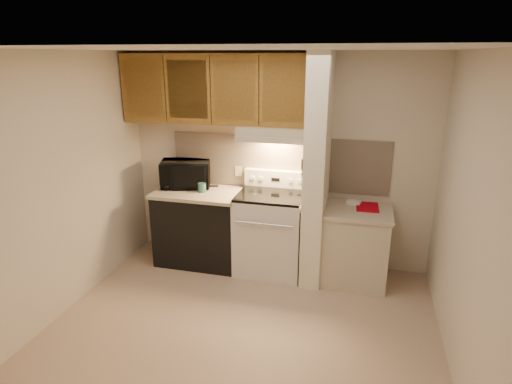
% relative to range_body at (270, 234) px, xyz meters
% --- Properties ---
extents(floor, '(3.60, 3.60, 0.00)m').
position_rel_range_body_xyz_m(floor, '(0.00, -1.16, -0.46)').
color(floor, tan).
rests_on(floor, ground).
extents(ceiling, '(3.60, 3.60, 0.00)m').
position_rel_range_body_xyz_m(ceiling, '(0.00, -1.16, 2.04)').
color(ceiling, white).
rests_on(ceiling, wall_back).
extents(wall_back, '(3.60, 2.50, 0.02)m').
position_rel_range_body_xyz_m(wall_back, '(0.00, 0.34, 0.79)').
color(wall_back, beige).
rests_on(wall_back, floor).
extents(wall_left, '(0.02, 3.00, 2.50)m').
position_rel_range_body_xyz_m(wall_left, '(-1.80, -1.16, 0.79)').
color(wall_left, beige).
rests_on(wall_left, floor).
extents(wall_right, '(0.02, 3.00, 2.50)m').
position_rel_range_body_xyz_m(wall_right, '(1.80, -1.16, 0.79)').
color(wall_right, beige).
rests_on(wall_right, floor).
extents(backsplash, '(2.60, 0.02, 0.63)m').
position_rel_range_body_xyz_m(backsplash, '(0.00, 0.33, 0.78)').
color(backsplash, beige).
rests_on(backsplash, wall_back).
extents(range_body, '(0.76, 0.65, 0.92)m').
position_rel_range_body_xyz_m(range_body, '(0.00, 0.00, 0.00)').
color(range_body, silver).
rests_on(range_body, floor).
extents(oven_window, '(0.50, 0.01, 0.30)m').
position_rel_range_body_xyz_m(oven_window, '(0.00, -0.32, 0.04)').
color(oven_window, black).
rests_on(oven_window, range_body).
extents(oven_handle, '(0.65, 0.02, 0.02)m').
position_rel_range_body_xyz_m(oven_handle, '(0.00, -0.35, 0.26)').
color(oven_handle, silver).
rests_on(oven_handle, range_body).
extents(cooktop, '(0.74, 0.64, 0.03)m').
position_rel_range_body_xyz_m(cooktop, '(0.00, 0.00, 0.48)').
color(cooktop, black).
rests_on(cooktop, range_body).
extents(range_backguard, '(0.76, 0.08, 0.20)m').
position_rel_range_body_xyz_m(range_backguard, '(0.00, 0.28, 0.59)').
color(range_backguard, silver).
rests_on(range_backguard, range_body).
extents(range_display, '(0.10, 0.01, 0.04)m').
position_rel_range_body_xyz_m(range_display, '(0.00, 0.24, 0.59)').
color(range_display, black).
rests_on(range_display, range_backguard).
extents(range_knob_left_outer, '(0.05, 0.02, 0.05)m').
position_rel_range_body_xyz_m(range_knob_left_outer, '(-0.28, 0.24, 0.59)').
color(range_knob_left_outer, silver).
rests_on(range_knob_left_outer, range_backguard).
extents(range_knob_left_inner, '(0.05, 0.02, 0.05)m').
position_rel_range_body_xyz_m(range_knob_left_inner, '(-0.18, 0.24, 0.59)').
color(range_knob_left_inner, silver).
rests_on(range_knob_left_inner, range_backguard).
extents(range_knob_right_inner, '(0.05, 0.02, 0.05)m').
position_rel_range_body_xyz_m(range_knob_right_inner, '(0.18, 0.24, 0.59)').
color(range_knob_right_inner, silver).
rests_on(range_knob_right_inner, range_backguard).
extents(range_knob_right_outer, '(0.05, 0.02, 0.05)m').
position_rel_range_body_xyz_m(range_knob_right_outer, '(0.28, 0.24, 0.59)').
color(range_knob_right_outer, silver).
rests_on(range_knob_right_outer, range_backguard).
extents(dishwasher_front, '(1.00, 0.63, 0.87)m').
position_rel_range_body_xyz_m(dishwasher_front, '(-0.88, 0.01, -0.03)').
color(dishwasher_front, black).
rests_on(dishwasher_front, floor).
extents(left_countertop, '(1.04, 0.67, 0.04)m').
position_rel_range_body_xyz_m(left_countertop, '(-0.88, 0.01, 0.43)').
color(left_countertop, '#C4B29A').
rests_on(left_countertop, dishwasher_front).
extents(spoon_rest, '(0.22, 0.13, 0.01)m').
position_rel_range_body_xyz_m(spoon_rest, '(-0.82, 0.21, 0.46)').
color(spoon_rest, black).
rests_on(spoon_rest, left_countertop).
extents(teal_jar, '(0.10, 0.10, 0.11)m').
position_rel_range_body_xyz_m(teal_jar, '(-0.83, -0.01, 0.50)').
color(teal_jar, '#295B53').
rests_on(teal_jar, left_countertop).
extents(outlet, '(0.08, 0.01, 0.12)m').
position_rel_range_body_xyz_m(outlet, '(-0.48, 0.32, 0.64)').
color(outlet, beige).
rests_on(outlet, backsplash).
extents(microwave, '(0.67, 0.55, 0.32)m').
position_rel_range_body_xyz_m(microwave, '(-1.10, 0.15, 0.61)').
color(microwave, black).
rests_on(microwave, left_countertop).
extents(partition_pillar, '(0.22, 0.70, 2.50)m').
position_rel_range_body_xyz_m(partition_pillar, '(0.51, -0.01, 0.79)').
color(partition_pillar, white).
rests_on(partition_pillar, floor).
extents(pillar_trim, '(0.01, 0.70, 0.04)m').
position_rel_range_body_xyz_m(pillar_trim, '(0.39, -0.01, 0.84)').
color(pillar_trim, olive).
rests_on(pillar_trim, partition_pillar).
extents(knife_strip, '(0.02, 0.42, 0.04)m').
position_rel_range_body_xyz_m(knife_strip, '(0.39, -0.06, 0.86)').
color(knife_strip, black).
rests_on(knife_strip, partition_pillar).
extents(knife_blade_a, '(0.01, 0.03, 0.16)m').
position_rel_range_body_xyz_m(knife_blade_a, '(0.38, -0.21, 0.76)').
color(knife_blade_a, silver).
rests_on(knife_blade_a, knife_strip).
extents(knife_handle_a, '(0.02, 0.02, 0.10)m').
position_rel_range_body_xyz_m(knife_handle_a, '(0.38, -0.21, 0.91)').
color(knife_handle_a, black).
rests_on(knife_handle_a, knife_strip).
extents(knife_blade_b, '(0.01, 0.04, 0.18)m').
position_rel_range_body_xyz_m(knife_blade_b, '(0.38, -0.15, 0.75)').
color(knife_blade_b, silver).
rests_on(knife_blade_b, knife_strip).
extents(knife_handle_b, '(0.02, 0.02, 0.10)m').
position_rel_range_body_xyz_m(knife_handle_b, '(0.38, -0.13, 0.91)').
color(knife_handle_b, black).
rests_on(knife_handle_b, knife_strip).
extents(knife_blade_c, '(0.01, 0.04, 0.20)m').
position_rel_range_body_xyz_m(knife_blade_c, '(0.38, -0.04, 0.74)').
color(knife_blade_c, silver).
rests_on(knife_blade_c, knife_strip).
extents(knife_handle_c, '(0.02, 0.02, 0.10)m').
position_rel_range_body_xyz_m(knife_handle_c, '(0.38, -0.06, 0.91)').
color(knife_handle_c, black).
rests_on(knife_handle_c, knife_strip).
extents(knife_blade_d, '(0.01, 0.04, 0.16)m').
position_rel_range_body_xyz_m(knife_blade_d, '(0.38, 0.03, 0.76)').
color(knife_blade_d, silver).
rests_on(knife_blade_d, knife_strip).
extents(knife_handle_d, '(0.02, 0.02, 0.10)m').
position_rel_range_body_xyz_m(knife_handle_d, '(0.38, 0.02, 0.91)').
color(knife_handle_d, black).
rests_on(knife_handle_d, knife_strip).
extents(knife_blade_e, '(0.01, 0.04, 0.18)m').
position_rel_range_body_xyz_m(knife_blade_e, '(0.38, 0.10, 0.75)').
color(knife_blade_e, silver).
rests_on(knife_blade_e, knife_strip).
extents(knife_handle_e, '(0.02, 0.02, 0.10)m').
position_rel_range_body_xyz_m(knife_handle_e, '(0.38, 0.10, 0.91)').
color(knife_handle_e, black).
rests_on(knife_handle_e, knife_strip).
extents(oven_mitt, '(0.03, 0.09, 0.22)m').
position_rel_range_body_xyz_m(oven_mitt, '(0.38, 0.17, 0.72)').
color(oven_mitt, slate).
rests_on(oven_mitt, partition_pillar).
extents(right_cab_base, '(0.70, 0.60, 0.81)m').
position_rel_range_body_xyz_m(right_cab_base, '(0.97, -0.01, -0.06)').
color(right_cab_base, beige).
rests_on(right_cab_base, floor).
extents(right_countertop, '(0.74, 0.64, 0.04)m').
position_rel_range_body_xyz_m(right_countertop, '(0.97, -0.01, 0.37)').
color(right_countertop, '#C4B29A').
rests_on(right_countertop, right_cab_base).
extents(red_folder, '(0.25, 0.33, 0.01)m').
position_rel_range_body_xyz_m(red_folder, '(1.07, 0.09, 0.40)').
color(red_folder, '#A60212').
rests_on(red_folder, right_countertop).
extents(white_box, '(0.17, 0.13, 0.04)m').
position_rel_range_body_xyz_m(white_box, '(0.92, 0.17, 0.41)').
color(white_box, white).
rests_on(white_box, right_countertop).
extents(range_hood, '(0.78, 0.44, 0.15)m').
position_rel_range_body_xyz_m(range_hood, '(0.00, 0.12, 1.17)').
color(range_hood, beige).
rests_on(range_hood, upper_cabinets).
extents(hood_lip, '(0.78, 0.04, 0.06)m').
position_rel_range_body_xyz_m(hood_lip, '(0.00, -0.08, 1.12)').
color(hood_lip, beige).
rests_on(hood_lip, range_hood).
extents(upper_cabinets, '(2.18, 0.33, 0.77)m').
position_rel_range_body_xyz_m(upper_cabinets, '(-0.69, 0.17, 1.62)').
color(upper_cabinets, olive).
rests_on(upper_cabinets, wall_back).
extents(cab_door_a, '(0.46, 0.01, 0.63)m').
position_rel_range_body_xyz_m(cab_door_a, '(-1.51, 0.01, 1.62)').
color(cab_door_a, olive).
rests_on(cab_door_a, upper_cabinets).
extents(cab_gap_a, '(0.01, 0.01, 0.73)m').
position_rel_range_body_xyz_m(cab_gap_a, '(-1.23, 0.01, 1.62)').
color(cab_gap_a, black).
rests_on(cab_gap_a, upper_cabinets).
extents(cab_door_b, '(0.46, 0.01, 0.63)m').
position_rel_range_body_xyz_m(cab_door_b, '(-0.96, 0.01, 1.62)').
color(cab_door_b, olive).
rests_on(cab_door_b, upper_cabinets).
extents(cab_gap_b, '(0.01, 0.01, 0.73)m').
position_rel_range_body_xyz_m(cab_gap_b, '(-0.69, 0.01, 1.62)').
color(cab_gap_b, black).
rests_on(cab_gap_b, upper_cabinets).
extents(cab_door_c, '(0.46, 0.01, 0.63)m').
position_rel_range_body_xyz_m(cab_door_c, '(-0.42, 0.01, 1.62)').
color(cab_door_c, olive).
rests_on(cab_door_c, upper_cabinets).
extents(cab_gap_c, '(0.01, 0.01, 0.73)m').
position_rel_range_body_xyz_m(cab_gap_c, '(-0.14, 0.01, 1.62)').
color(cab_gap_c, black).
rests_on(cab_gap_c, upper_cabinets).
extents(cab_door_d, '(0.46, 0.01, 0.63)m').
position_rel_range_body_xyz_m(cab_door_d, '(0.13, 0.01, 1.62)').
color(cab_door_d, olive).
rests_on(cab_door_d, upper_cabinets).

